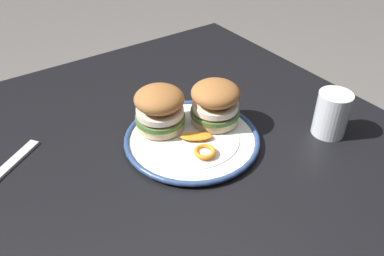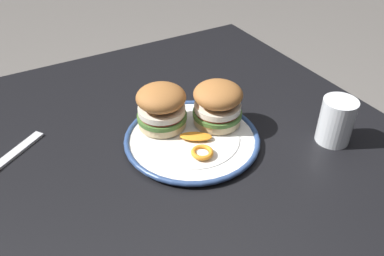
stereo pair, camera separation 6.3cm
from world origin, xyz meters
TOP-DOWN VIEW (x-y plane):
  - dining_table at (0.00, 0.00)m, footprint 1.18×1.05m
  - dinner_plate at (-0.05, 0.05)m, footprint 0.31×0.31m
  - sandwich_half_left at (-0.13, 0.01)m, footprint 0.15×0.15m
  - sandwich_half_right at (-0.07, 0.13)m, footprint 0.16×0.16m
  - orange_peel_curled at (0.01, 0.04)m, footprint 0.07×0.07m
  - orange_peel_strip_long at (-0.04, 0.05)m, footprint 0.07×0.08m
  - drinking_glass at (0.10, 0.33)m, footprint 0.08×0.08m

SIDE VIEW (x-z plane):
  - dining_table at x=0.00m, z-range 0.26..0.97m
  - dinner_plate at x=-0.05m, z-range 0.70..0.72m
  - orange_peel_strip_long at x=-0.04m, z-range 0.72..0.73m
  - orange_peel_curled at x=0.01m, z-range 0.72..0.73m
  - drinking_glass at x=0.10m, z-range 0.69..0.80m
  - sandwich_half_left at x=-0.13m, z-range 0.72..0.82m
  - sandwich_half_right at x=-0.07m, z-range 0.72..0.82m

